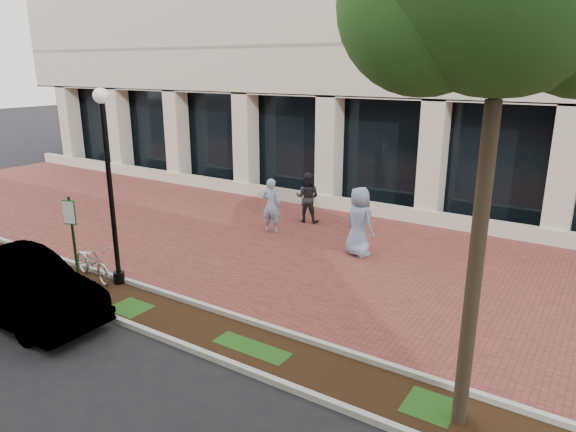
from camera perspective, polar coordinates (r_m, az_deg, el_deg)
The scene contains 12 objects.
ground at distance 15.23m, azimuth 2.20°, elevation -3.89°, with size 120.00×120.00×0.00m, color black.
brick_plaza at distance 15.22m, azimuth 2.20°, elevation -3.87°, with size 40.00×9.00×0.01m, color brown.
planting_strip at distance 11.41m, azimuth -11.74°, elevation -11.46°, with size 40.00×1.50×0.01m, color black.
curb_plaza_side at distance 11.87m, azimuth -9.19°, elevation -9.89°, with size 40.00×0.12×0.12m, color #B9B8AE.
curb_street_side at distance 10.94m, azimuth -14.56°, elevation -12.63°, with size 40.00×0.12×0.12m, color #B9B8AE.
parking_sign at distance 13.77m, azimuth -22.90°, elevation -1.18°, with size 0.34×0.07×2.21m.
lamppost at distance 12.92m, azimuth -19.25°, elevation 3.96°, with size 0.36×0.36×4.79m.
locked_bicycle at distance 14.02m, azimuth -20.88°, elevation -4.81°, with size 0.61×1.76×0.93m, color #B6B6BB.
pedestrian_left at distance 16.71m, azimuth -1.86°, elevation 1.19°, with size 0.65×0.43×1.79m, color #92ABDB.
pedestrian_mid at distance 17.80m, azimuth 2.18°, elevation 2.08°, with size 0.85×0.67×1.76m, color #242528.
pedestrian_right at distance 14.72m, azimuth 7.91°, elevation -0.63°, with size 0.98×0.64×2.01m, color #869FC8.
sedan_near_curb at distance 12.52m, azimuth -27.68°, elevation -6.96°, with size 1.51×4.32×1.42m, color silver.
Camera 1 is at (7.28, -12.29, 5.27)m, focal length 32.00 mm.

